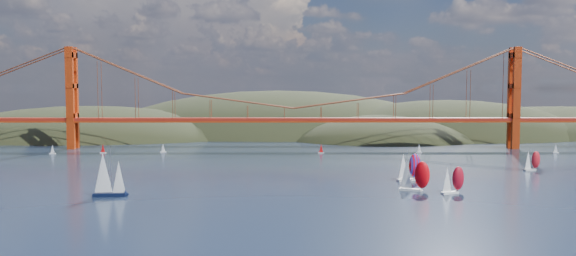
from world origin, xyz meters
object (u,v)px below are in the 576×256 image
(racer_0, at_px, (414,175))
(racer_3, at_px, (532,160))
(sloop_navy, at_px, (108,175))
(racer_1, at_px, (452,179))
(racer_rwb, at_px, (409,166))

(racer_0, xyz_separation_m, racer_3, (57.47, 44.93, -1.05))
(sloop_navy, xyz_separation_m, racer_1, (105.80, 4.19, -2.07))
(sloop_navy, distance_m, racer_3, 161.23)
(racer_0, height_order, racer_rwb, racer_0)
(racer_1, distance_m, racer_3, 67.51)
(racer_0, bearing_deg, racer_1, -2.22)
(racer_0, xyz_separation_m, racer_rwb, (2.85, 20.21, -0.04))
(racer_0, height_order, racer_3, racer_0)
(sloop_navy, bearing_deg, racer_3, 12.69)
(racer_rwb, bearing_deg, sloop_navy, 173.86)
(sloop_navy, relative_size, racer_1, 1.56)
(sloop_navy, relative_size, racer_0, 1.36)
(racer_1, xyz_separation_m, racer_rwb, (-8.26, 24.35, 0.65))
(sloop_navy, distance_m, racer_1, 105.90)
(sloop_navy, height_order, racer_1, sloop_navy)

